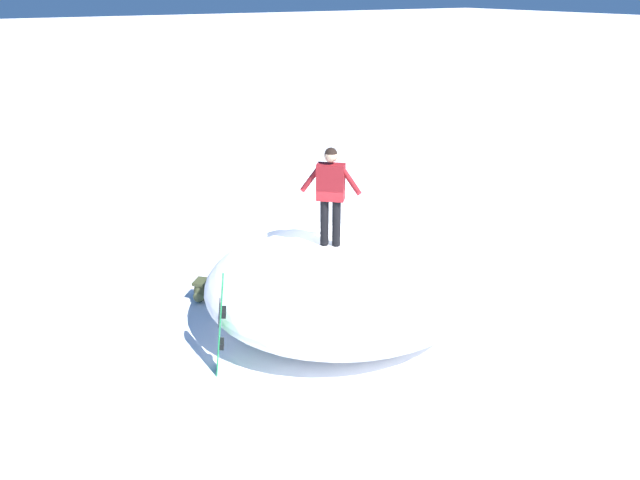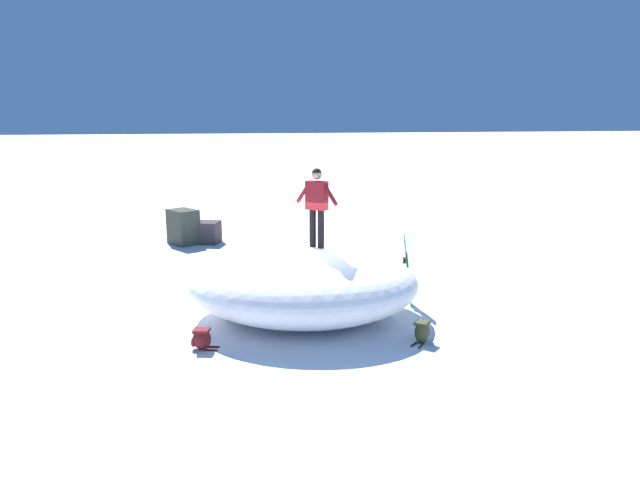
# 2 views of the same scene
# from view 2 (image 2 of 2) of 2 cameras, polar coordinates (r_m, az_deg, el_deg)

# --- Properties ---
(ground) EXTENTS (240.00, 240.00, 0.00)m
(ground) POSITION_cam_2_polar(r_m,az_deg,el_deg) (12.73, -0.89, -7.85)
(ground) COLOR white
(snow_mound) EXTENTS (5.49, 5.91, 1.53)m
(snow_mound) POSITION_cam_2_polar(r_m,az_deg,el_deg) (12.88, -1.63, -4.04)
(snow_mound) COLOR white
(snow_mound) RESTS_ON ground
(snowboarder_standing) EXTENTS (0.73, 0.81, 1.67)m
(snowboarder_standing) POSITION_cam_2_polar(r_m,az_deg,el_deg) (12.55, -0.31, 3.75)
(snowboarder_standing) COLOR black
(snowboarder_standing) RESTS_ON snow_mound
(snowboard_primary_upright) EXTENTS (0.35, 0.32, 1.70)m
(snowboard_primary_upright) POSITION_cam_2_polar(r_m,az_deg,el_deg) (13.75, 8.26, -2.64)
(snowboard_primary_upright) COLOR #1E8C47
(snowboard_primary_upright) RESTS_ON ground
(backpack_near) EXTENTS (0.38, 0.55, 0.40)m
(backpack_near) POSITION_cam_2_polar(r_m,az_deg,el_deg) (11.52, -11.20, -9.16)
(backpack_near) COLOR maroon
(backpack_near) RESTS_ON ground
(backpack_far) EXTENTS (0.52, 0.52, 0.44)m
(backpack_far) POSITION_cam_2_polar(r_m,az_deg,el_deg) (11.78, 9.68, -8.53)
(backpack_far) COLOR #383D23
(backpack_far) RESTS_ON ground
(rock_outcrop) EXTENTS (1.25, 1.85, 1.17)m
(rock_outcrop) POSITION_cam_2_polar(r_m,az_deg,el_deg) (20.64, -12.09, 1.00)
(rock_outcrop) COLOR #403638
(rock_outcrop) RESTS_ON ground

